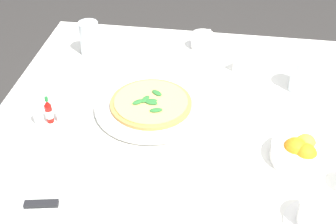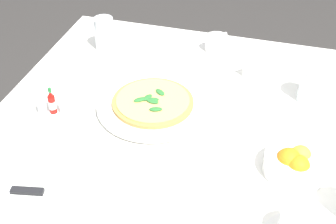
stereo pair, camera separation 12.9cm
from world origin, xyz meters
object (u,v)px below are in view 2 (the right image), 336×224
salt_shaker (42,106)px  napkin_folded (8,194)px  water_glass_far_left (312,87)px  citrus_bowl (295,164)px  pizza_plate (153,105)px  dinner_knife (6,190)px  coffee_cup_near_left (217,45)px  water_glass_near_right (105,36)px  pepper_shaker (63,105)px  menu_card (255,65)px  pizza (153,102)px  hot_sauce_bottle (52,103)px

salt_shaker → napkin_folded: bearing=103.7°
water_glass_far_left → citrus_bowl: (0.02, 0.31, -0.02)m
pizza_plate → dinner_knife: 0.47m
coffee_cup_near_left → napkin_folded: size_ratio=0.55×
water_glass_near_right → dinner_knife: size_ratio=0.59×
coffee_cup_near_left → napkin_folded: coffee_cup_near_left is taller
pizza_plate → pepper_shaker: (0.24, 0.08, 0.01)m
coffee_cup_near_left → citrus_bowl: size_ratio=0.87×
dinner_knife → salt_shaker: salt_shaker is taller
water_glass_near_right → citrus_bowl: (-0.66, 0.42, -0.02)m
dinner_knife → menu_card: bearing=-136.3°
napkin_folded → dinner_knife: bearing=2.2°
pizza → napkin_folded: size_ratio=0.98×
hot_sauce_bottle → salt_shaker: (0.03, 0.01, -0.01)m
water_glass_far_left → hot_sauce_bottle: (0.69, 0.26, -0.01)m
coffee_cup_near_left → menu_card: menu_card is taller
water_glass_far_left → citrus_bowl: size_ratio=0.69×
dinner_knife → hot_sauce_bottle: size_ratio=2.35×
pizza → hot_sauce_bottle: 0.28m
coffee_cup_near_left → pepper_shaker: coffee_cup_near_left is taller
water_glass_far_left → menu_card: 0.20m
water_glass_far_left → dinner_knife: (0.65, 0.58, -0.02)m
napkin_folded → citrus_bowl: size_ratio=1.58×
coffee_cup_near_left → pepper_shaker: 0.57m
hot_sauce_bottle → coffee_cup_near_left: bearing=-129.6°
pizza_plate → hot_sauce_bottle: hot_sauce_bottle is taller
pizza → citrus_bowl: (-0.40, 0.15, 0.00)m
coffee_cup_near_left → salt_shaker: 0.62m
coffee_cup_near_left → pizza_plate: bearing=72.8°
pizza_plate → pizza: pizza is taller
pizza_plate → pizza: bearing=69.5°
citrus_bowl → pizza: bearing=-20.0°
napkin_folded → pepper_shaker: (0.02, -0.33, 0.02)m
pizza_plate → salt_shaker: salt_shaker is taller
citrus_bowl → pepper_shaker: citrus_bowl is taller
salt_shaker → dinner_knife: bearing=103.2°
salt_shaker → pepper_shaker: bearing=-160.3°
water_glass_near_right → napkin_folded: bearing=93.2°
hot_sauce_bottle → menu_card: size_ratio=1.23×
citrus_bowl → hot_sauce_bottle: bearing=-4.5°
salt_shaker → coffee_cup_near_left: bearing=-131.1°
citrus_bowl → dinner_knife: bearing=22.9°
dinner_knife → pizza: bearing=-129.5°
menu_card → coffee_cup_near_left: bearing=99.8°
water_glass_near_right → citrus_bowl: 0.78m
pizza → coffee_cup_near_left: size_ratio=1.78×
pizza_plate → napkin_folded: (0.22, 0.41, -0.00)m
pizza → napkin_folded: 0.46m
pizza → napkin_folded: pizza is taller
hot_sauce_bottle → pizza_plate: bearing=-160.5°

